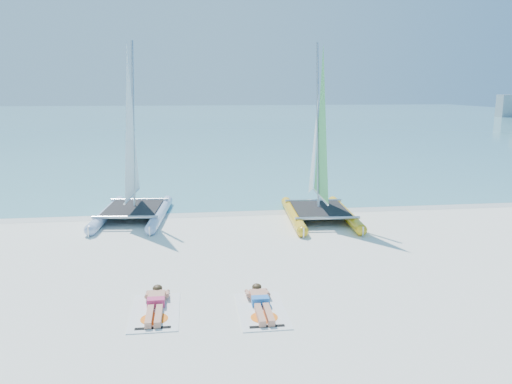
# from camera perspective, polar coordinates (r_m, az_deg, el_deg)

# --- Properties ---
(ground) EXTENTS (140.00, 140.00, 0.00)m
(ground) POSITION_cam_1_polar(r_m,az_deg,el_deg) (13.76, 0.70, -7.75)
(ground) COLOR silver
(ground) RESTS_ON ground
(sea) EXTENTS (140.00, 115.00, 0.01)m
(sea) POSITION_cam_1_polar(r_m,az_deg,el_deg) (76.00, -6.08, 8.31)
(sea) COLOR #78C5C8
(sea) RESTS_ON ground
(wet_sand_strip) EXTENTS (140.00, 1.40, 0.01)m
(wet_sand_strip) POSITION_cam_1_polar(r_m,az_deg,el_deg) (19.00, -1.64, -2.20)
(wet_sand_strip) COLOR silver
(wet_sand_strip) RESTS_ON ground
(catamaran_blue) EXTENTS (2.67, 4.94, 6.49)m
(catamaran_blue) POSITION_cam_1_polar(r_m,az_deg,el_deg) (18.19, -14.05, 3.03)
(catamaran_blue) COLOR #A3B6D7
(catamaran_blue) RESTS_ON ground
(catamaran_yellow) EXTENTS (2.54, 5.10, 6.42)m
(catamaran_yellow) POSITION_cam_1_polar(r_m,az_deg,el_deg) (18.04, 7.14, 3.49)
(catamaran_yellow) COLOR yellow
(catamaran_yellow) RESTS_ON ground
(towel_a) EXTENTS (1.00, 1.85, 0.02)m
(towel_a) POSITION_cam_1_polar(r_m,az_deg,el_deg) (10.95, -11.43, -13.28)
(towel_a) COLOR white
(towel_a) RESTS_ON ground
(sunbather_a) EXTENTS (0.37, 1.73, 0.26)m
(sunbather_a) POSITION_cam_1_polar(r_m,az_deg,el_deg) (11.08, -11.38, -12.35)
(sunbather_a) COLOR tan
(sunbather_a) RESTS_ON towel_a
(towel_b) EXTENTS (1.00, 1.85, 0.02)m
(towel_b) POSITION_cam_1_polar(r_m,az_deg,el_deg) (10.81, 0.67, -13.38)
(towel_b) COLOR white
(towel_b) RESTS_ON ground
(sunbather_b) EXTENTS (0.37, 1.73, 0.26)m
(sunbather_b) POSITION_cam_1_polar(r_m,az_deg,el_deg) (10.94, 0.52, -12.44)
(sunbather_b) COLOR tan
(sunbather_b) RESTS_ON towel_b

